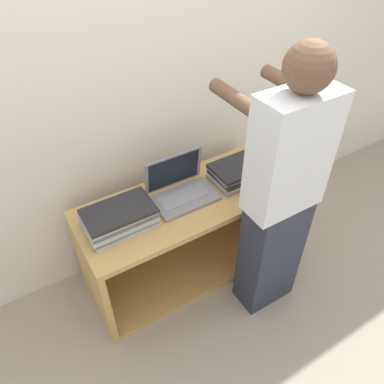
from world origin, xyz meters
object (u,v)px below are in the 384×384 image
laptop_stack_left (119,218)px  person (280,199)px  laptop_open (181,189)px  laptop_stack_right (241,171)px

laptop_stack_left → person: person is taller
laptop_open → person: size_ratio=0.23×
laptop_stack_left → person: bearing=-30.5°
laptop_stack_right → person: (-0.09, -0.44, 0.14)m
laptop_stack_left → laptop_stack_right: 0.83m
laptop_stack_left → laptop_stack_right: (0.83, 0.00, -0.01)m
laptop_open → person: bearing=-55.6°
laptop_open → laptop_stack_right: bearing=-5.5°
laptop_stack_right → laptop_stack_left: bearing=-179.8°
laptop_stack_right → laptop_open: bearing=174.5°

